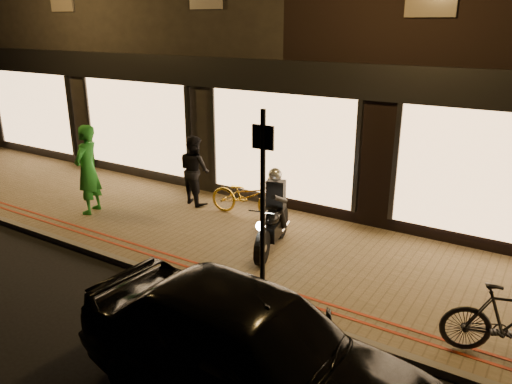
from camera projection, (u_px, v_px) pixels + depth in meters
ground at (167, 282)px, 8.63m from camera, size 90.00×90.00×0.00m
sidewalk at (232, 239)px, 10.22m from camera, size 50.00×4.00×0.12m
kerb_stone at (168, 278)px, 8.65m from camera, size 50.00×0.14×0.12m
red_kerb_lines at (187, 263)px, 9.03m from camera, size 50.00×0.26×0.01m
building_row at (367, 23)px, 14.47m from camera, size 48.00×10.11×8.50m
motorcycle at (273, 219)px, 9.44m from camera, size 0.72×1.91×1.59m
sign_post at (263, 199)px, 7.35m from camera, size 0.35×0.08×3.00m
bicycle_gold at (247, 196)px, 11.18m from camera, size 1.80×0.85×0.91m
bicycle_dark at (510, 322)px, 6.38m from camera, size 1.75×0.97×1.01m
person_green at (88, 170)px, 11.18m from camera, size 0.68×0.85×2.03m
person_dark at (195, 170)px, 11.82m from camera, size 0.95×0.84×1.66m
parked_car at (250, 349)px, 5.65m from camera, size 4.53×2.03×1.51m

